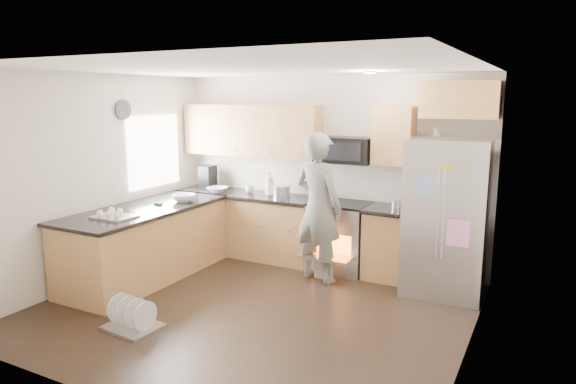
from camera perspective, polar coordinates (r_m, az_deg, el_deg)
The scene contains 8 objects.
ground at distance 5.84m, azimuth -3.98°, elevation -12.85°, with size 4.50×4.50×0.00m, color black.
room_shell at distance 5.43m, azimuth -4.44°, elevation 3.72°, with size 4.54×4.04×2.62m.
back_cabinet_run at distance 7.29m, azimuth -0.84°, elevation -0.12°, with size 4.45×0.64×2.50m.
peninsula at distance 6.89m, azimuth -15.48°, elevation -5.44°, with size 0.96×2.36×1.02m.
stove_range at distance 6.92m, azimuth 5.81°, elevation -3.21°, with size 0.76×0.97×1.79m.
refrigerator at distance 6.26m, azimuth 17.14°, elevation -2.78°, with size 0.93×0.74×1.85m.
person at distance 6.45m, azimuth 3.41°, elevation -1.71°, with size 0.69×0.45×1.90m, color gray.
dish_rack at distance 5.58m, azimuth -16.89°, elevation -13.47°, with size 0.57×0.47×0.33m.
Camera 1 is at (2.83, -4.55, 2.33)m, focal length 32.00 mm.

